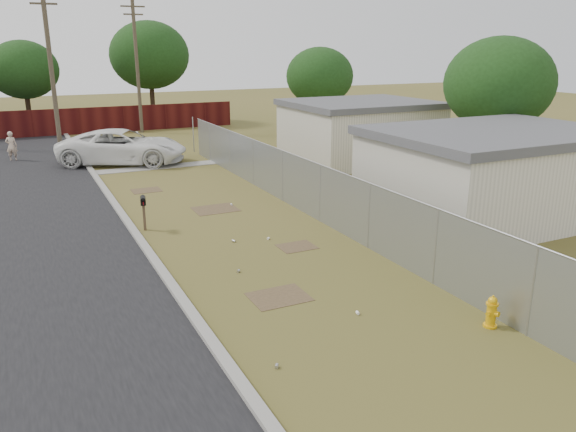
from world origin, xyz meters
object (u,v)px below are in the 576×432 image
mailbox (143,204)px  pickup_truck (123,147)px  fire_hydrant (492,312)px  pedestrian (12,146)px

mailbox → pickup_truck: (1.41, 11.56, -0.03)m
pickup_truck → mailbox: bearing=-161.8°
fire_hydrant → pickup_truck: bearing=100.2°
fire_hydrant → pedestrian: size_ratio=0.47×
mailbox → pickup_truck: 11.65m
mailbox → pedestrian: 15.45m
fire_hydrant → pickup_truck: (-3.89, 21.59, 0.54)m
fire_hydrant → mailbox: size_ratio=0.64×
pedestrian → fire_hydrant: bearing=126.1°
pickup_truck → pedestrian: pickup_truck is taller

